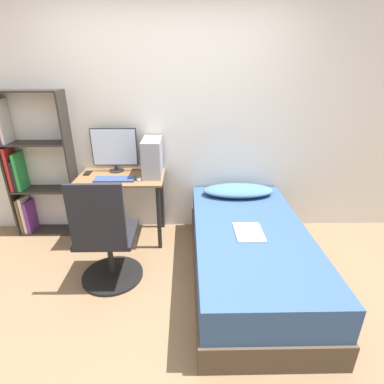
% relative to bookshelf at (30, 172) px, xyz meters
% --- Properties ---
extents(ground_plane, '(14.00, 14.00, 0.00)m').
position_rel_bookshelf_xyz_m(ground_plane, '(1.58, -1.41, -0.76)').
color(ground_plane, '#846647').
extents(wall_back, '(8.00, 0.05, 2.50)m').
position_rel_bookshelf_xyz_m(wall_back, '(1.58, 0.15, 0.49)').
color(wall_back, silver).
rests_on(wall_back, ground_plane).
extents(desk, '(0.93, 0.56, 0.76)m').
position_rel_bookshelf_xyz_m(desk, '(1.05, -0.15, -0.14)').
color(desk, brown).
rests_on(desk, ground_plane).
extents(bookshelf, '(0.72, 0.25, 1.63)m').
position_rel_bookshelf_xyz_m(bookshelf, '(0.00, 0.00, 0.00)').
color(bookshelf, '#2D2823').
rests_on(bookshelf, ground_plane).
extents(office_chair, '(0.57, 0.57, 1.04)m').
position_rel_bookshelf_xyz_m(office_chair, '(1.04, -0.93, -0.36)').
color(office_chair, black).
rests_on(office_chair, ground_plane).
extents(bed, '(1.02, 2.00, 0.52)m').
position_rel_bookshelf_xyz_m(bed, '(2.33, -0.88, -0.50)').
color(bed, '#4C3D2D').
rests_on(bed, ground_plane).
extents(pillow, '(0.78, 0.36, 0.11)m').
position_rel_bookshelf_xyz_m(pillow, '(2.33, -0.14, -0.19)').
color(pillow, teal).
rests_on(pillow, bed).
extents(magazine, '(0.24, 0.32, 0.01)m').
position_rel_bookshelf_xyz_m(magazine, '(2.30, -0.95, -0.23)').
color(magazine, silver).
rests_on(magazine, bed).
extents(monitor, '(0.50, 0.17, 0.48)m').
position_rel_bookshelf_xyz_m(monitor, '(0.97, 0.03, 0.25)').
color(monitor, black).
rests_on(monitor, desk).
extents(keyboard, '(0.42, 0.15, 0.02)m').
position_rel_bookshelf_xyz_m(keyboard, '(1.01, -0.26, 0.01)').
color(keyboard, '#33477A').
rests_on(keyboard, desk).
extents(pc_tower, '(0.19, 0.40, 0.39)m').
position_rel_bookshelf_xyz_m(pc_tower, '(1.39, -0.10, 0.19)').
color(pc_tower, '#99999E').
rests_on(pc_tower, desk).
extents(mouse, '(0.06, 0.09, 0.02)m').
position_rel_bookshelf_xyz_m(mouse, '(1.26, -0.26, 0.01)').
color(mouse, silver).
rests_on(mouse, desk).
extents(phone, '(0.07, 0.14, 0.01)m').
position_rel_bookshelf_xyz_m(phone, '(0.66, -0.05, 0.00)').
color(phone, black).
rests_on(phone, desk).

